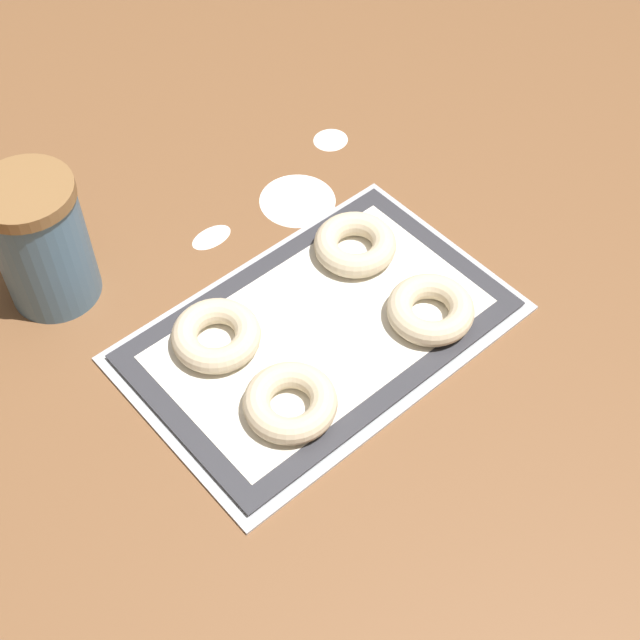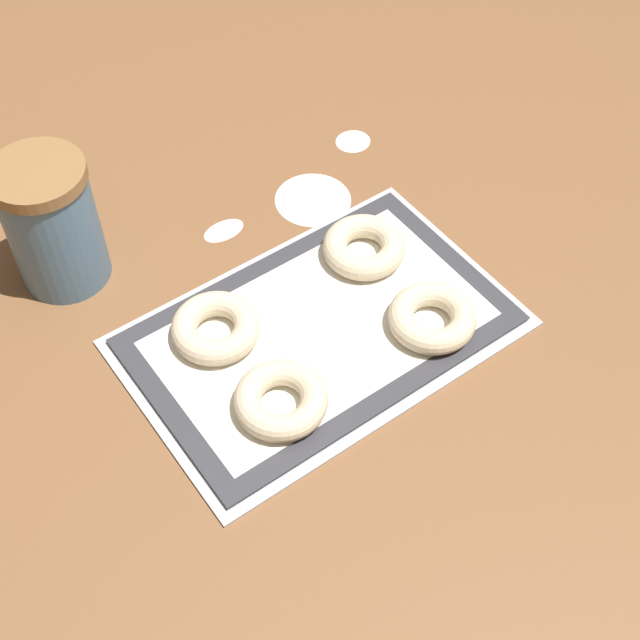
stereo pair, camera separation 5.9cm
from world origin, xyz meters
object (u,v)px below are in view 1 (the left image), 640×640
baking_tray (320,332)px  bagel_back_left (216,336)px  bagel_back_right (355,244)px  bagel_front_right (430,310)px  bagel_front_left (290,403)px  flour_canister (41,242)px

baking_tray → bagel_back_left: 0.12m
bagel_back_left → bagel_back_right: same height
bagel_front_right → bagel_back_left: 0.25m
bagel_front_right → bagel_back_left: (-0.21, 0.14, 0.00)m
baking_tray → bagel_back_right: (0.11, 0.06, 0.02)m
bagel_front_left → bagel_front_right: (0.21, -0.01, 0.00)m
bagel_back_left → flour_canister: size_ratio=0.61×
baking_tray → bagel_back_left: bagel_back_left is taller
baking_tray → bagel_front_left: 0.12m
bagel_back_left → bagel_front_left: bearing=-87.6°
bagel_front_left → bagel_front_right: bearing=-2.4°
baking_tray → bagel_back_right: bagel_back_right is taller
bagel_back_right → baking_tray: bearing=-151.0°
flour_canister → bagel_front_left: bearing=-73.2°
bagel_front_left → bagel_back_left: 0.13m
bagel_front_left → bagel_back_right: 0.25m
baking_tray → bagel_front_left: size_ratio=4.33×
bagel_back_left → bagel_back_right: (0.22, 0.00, 0.00)m
bagel_front_right → baking_tray: bearing=145.7°
baking_tray → bagel_back_left: (-0.11, 0.06, 0.02)m
baking_tray → flour_canister: size_ratio=2.63×
baking_tray → bagel_front_right: bearing=-34.3°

